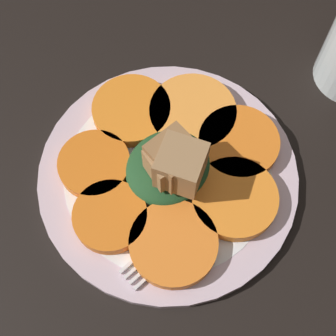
% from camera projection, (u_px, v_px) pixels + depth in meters
% --- Properties ---
extents(table_slab, '(1.20, 1.20, 0.02)m').
position_uv_depth(table_slab, '(168.00, 180.00, 0.49)').
color(table_slab, black).
rests_on(table_slab, ground).
extents(plate, '(0.26, 0.26, 0.01)m').
position_uv_depth(plate, '(168.00, 175.00, 0.47)').
color(plate, silver).
rests_on(plate, table_slab).
extents(carrot_slice_0, '(0.08, 0.08, 0.01)m').
position_uv_depth(carrot_slice_0, '(173.00, 244.00, 0.43)').
color(carrot_slice_0, orange).
rests_on(carrot_slice_0, plate).
extents(carrot_slice_1, '(0.08, 0.08, 0.01)m').
position_uv_depth(carrot_slice_1, '(235.00, 198.00, 0.45)').
color(carrot_slice_1, orange).
rests_on(carrot_slice_1, plate).
extents(carrot_slice_2, '(0.08, 0.08, 0.01)m').
position_uv_depth(carrot_slice_2, '(238.00, 143.00, 0.47)').
color(carrot_slice_2, orange).
rests_on(carrot_slice_2, plate).
extents(carrot_slice_3, '(0.09, 0.09, 0.01)m').
position_uv_depth(carrot_slice_3, '(193.00, 113.00, 0.49)').
color(carrot_slice_3, '#F99539').
rests_on(carrot_slice_3, plate).
extents(carrot_slice_4, '(0.08, 0.08, 0.01)m').
position_uv_depth(carrot_slice_4, '(132.00, 110.00, 0.49)').
color(carrot_slice_4, orange).
rests_on(carrot_slice_4, plate).
extents(carrot_slice_5, '(0.07, 0.07, 0.01)m').
position_uv_depth(carrot_slice_5, '(94.00, 164.00, 0.46)').
color(carrot_slice_5, orange).
rests_on(carrot_slice_5, plate).
extents(carrot_slice_6, '(0.07, 0.07, 0.01)m').
position_uv_depth(carrot_slice_6, '(109.00, 216.00, 0.44)').
color(carrot_slice_6, orange).
rests_on(carrot_slice_6, plate).
extents(center_pile, '(0.09, 0.08, 0.06)m').
position_uv_depth(center_pile, '(173.00, 164.00, 0.44)').
color(center_pile, '#1E4723').
rests_on(center_pile, plate).
extents(fork, '(0.18, 0.02, 0.00)m').
position_uv_depth(fork, '(196.00, 219.00, 0.45)').
color(fork, silver).
rests_on(fork, plate).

